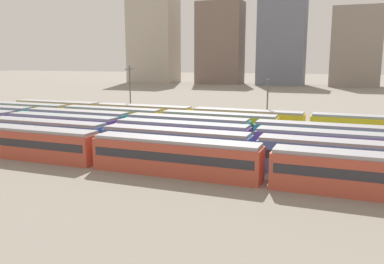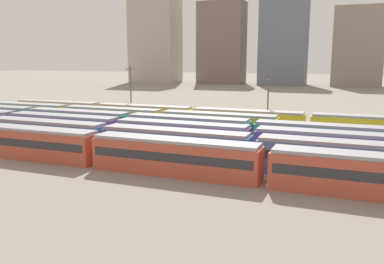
# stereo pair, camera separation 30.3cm
# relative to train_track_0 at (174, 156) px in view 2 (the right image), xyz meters

# --- Properties ---
(ground_plane) EXTENTS (600.00, 600.00, 0.00)m
(ground_plane) POSITION_rel_train_track_0_xyz_m (-31.94, 13.00, -1.90)
(ground_plane) COLOR gray
(train_track_0) EXTENTS (93.60, 3.06, 3.75)m
(train_track_0) POSITION_rel_train_track_0_xyz_m (0.00, 0.00, 0.00)
(train_track_0) COLOR #BC4C38
(train_track_0) RESTS_ON ground_plane
(train_track_1) EXTENTS (74.70, 3.06, 3.75)m
(train_track_1) POSITION_rel_train_track_0_xyz_m (-11.77, 5.20, 0.00)
(train_track_1) COLOR #4C70BC
(train_track_1) RESTS_ON ground_plane
(train_track_2) EXTENTS (93.60, 3.06, 3.75)m
(train_track_2) POSITION_rel_train_track_0_xyz_m (-3.67, 10.40, 0.00)
(train_track_2) COLOR #6B429E
(train_track_2) RESTS_ON ground_plane
(train_track_3) EXTENTS (74.70, 3.06, 3.75)m
(train_track_3) POSITION_rel_train_track_0_xyz_m (-14.39, 15.60, 0.00)
(train_track_3) COLOR teal
(train_track_3) RESTS_ON ground_plane
(train_track_4) EXTENTS (55.80, 3.06, 3.75)m
(train_track_4) POSITION_rel_train_track_0_xyz_m (-20.88, 20.80, -0.00)
(train_track_4) COLOR yellow
(train_track_4) RESTS_ON ground_plane
(train_track_5) EXTENTS (93.60, 3.06, 3.75)m
(train_track_5) POSITION_rel_train_track_0_xyz_m (1.25, 26.00, 0.00)
(train_track_5) COLOR yellow
(train_track_5) RESTS_ON ground_plane
(catenary_pole_1) EXTENTS (0.24, 3.20, 10.58)m
(catenary_pole_1) POSITION_rel_train_track_0_xyz_m (-21.98, 29.16, 3.94)
(catenary_pole_1) COLOR #4C4C51
(catenary_pole_1) RESTS_ON ground_plane
(catenary_pole_3) EXTENTS (0.24, 3.20, 9.09)m
(catenary_pole_3) POSITION_rel_train_track_0_xyz_m (3.84, 29.27, 3.17)
(catenary_pole_3) COLOR #4C4C51
(catenary_pole_3) RESTS_ON ground_plane
(distant_building_0) EXTENTS (24.16, 15.98, 50.10)m
(distant_building_0) POSITION_rel_train_track_0_xyz_m (-79.86, 154.35, 23.14)
(distant_building_0) COLOR #B2A899
(distant_building_0) RESTS_ON ground_plane
(distant_building_1) EXTENTS (22.11, 12.83, 39.23)m
(distant_building_1) POSITION_rel_train_track_0_xyz_m (-43.64, 154.35, 17.71)
(distant_building_1) COLOR #7A665B
(distant_building_1) RESTS_ON ground_plane
(distant_building_2) EXTENTS (20.92, 14.95, 38.95)m
(distant_building_2) POSITION_rel_train_track_0_xyz_m (-13.69, 154.35, 17.57)
(distant_building_2) COLOR slate
(distant_building_2) RESTS_ON ground_plane
(distant_building_3) EXTENTS (20.55, 14.00, 34.20)m
(distant_building_3) POSITION_rel_train_track_0_xyz_m (18.20, 154.35, 15.20)
(distant_building_3) COLOR gray
(distant_building_3) RESTS_ON ground_plane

